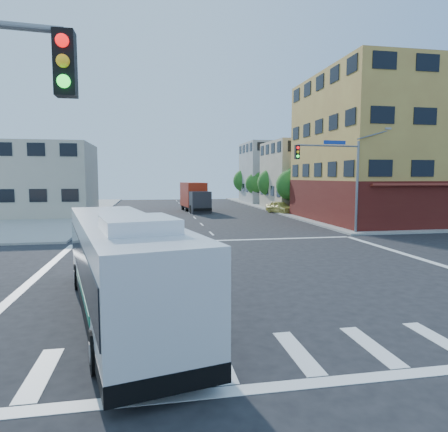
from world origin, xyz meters
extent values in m
plane|color=black|center=(0.00, 0.00, 0.00)|extent=(120.00, 120.00, 0.00)
cube|color=gray|center=(35.00, 35.00, 0.07)|extent=(50.00, 50.00, 0.15)
cube|color=gold|center=(20.00, 18.50, 7.00)|extent=(18.00, 15.00, 14.00)
cube|color=#501812|center=(20.00, 18.50, 2.00)|extent=(18.09, 15.08, 4.00)
cube|color=#C1AE93|center=(17.00, 34.00, 4.50)|extent=(12.00, 10.00, 9.00)
cube|color=#A9A9A4|center=(17.00, 48.00, 5.00)|extent=(12.00, 10.00, 10.00)
cube|color=#BCB29C|center=(-17.00, 30.00, 4.00)|extent=(12.00, 10.00, 8.00)
cylinder|color=slate|center=(10.80, 10.80, 3.50)|extent=(0.18, 0.18, 7.00)
cylinder|color=slate|center=(8.30, 10.55, 6.60)|extent=(5.01, 0.62, 0.12)
cube|color=black|center=(5.80, 10.30, 6.10)|extent=(0.32, 0.30, 1.00)
sphere|color=#FF0C0C|center=(5.80, 10.13, 6.40)|extent=(0.20, 0.20, 0.20)
sphere|color=yellow|center=(5.80, 10.13, 6.10)|extent=(0.20, 0.20, 0.20)
sphere|color=#19FF33|center=(5.80, 10.13, 5.80)|extent=(0.20, 0.20, 0.20)
cube|color=#153595|center=(8.80, 10.60, 6.85)|extent=(1.80, 0.22, 0.28)
cube|color=gray|center=(13.30, 11.05, 8.00)|extent=(0.50, 0.22, 0.14)
cube|color=black|center=(-5.80, -10.30, 6.10)|extent=(0.32, 0.30, 1.00)
sphere|color=#FF0C0C|center=(-5.80, -10.47, 6.40)|extent=(0.20, 0.20, 0.20)
sphere|color=yellow|center=(-5.80, -10.47, 6.10)|extent=(0.20, 0.20, 0.20)
sphere|color=#19FF33|center=(-5.80, -10.47, 5.80)|extent=(0.20, 0.20, 0.20)
cylinder|color=#3B2915|center=(11.80, 28.00, 0.96)|extent=(0.28, 0.28, 1.92)
sphere|color=#1A5518|center=(11.80, 28.00, 3.37)|extent=(3.60, 3.60, 3.60)
sphere|color=#1A5518|center=(12.20, 27.70, 4.27)|extent=(2.52, 2.52, 2.52)
cylinder|color=#3B2915|center=(11.80, 36.00, 1.00)|extent=(0.28, 0.28, 1.99)
sphere|color=#1A5518|center=(11.80, 36.00, 3.51)|extent=(3.80, 3.80, 3.80)
sphere|color=#1A5518|center=(12.20, 35.70, 4.46)|extent=(2.66, 2.66, 2.66)
cylinder|color=#3B2915|center=(11.80, 44.00, 0.94)|extent=(0.28, 0.28, 1.89)
sphere|color=#1A5518|center=(11.80, 44.00, 3.25)|extent=(3.40, 3.40, 3.40)
sphere|color=#1A5518|center=(12.20, 43.70, 4.10)|extent=(2.38, 2.38, 2.38)
cylinder|color=#3B2915|center=(11.80, 52.00, 1.01)|extent=(0.28, 0.28, 2.03)
sphere|color=#1A5518|center=(11.80, 52.00, 3.63)|extent=(4.00, 4.00, 4.00)
sphere|color=#1A5518|center=(12.20, 51.70, 4.63)|extent=(2.80, 2.80, 2.80)
cube|color=black|center=(-5.46, -4.44, 0.52)|extent=(4.86, 11.64, 0.43)
cube|color=silver|center=(-5.46, -4.44, 1.68)|extent=(4.85, 11.62, 2.70)
cube|color=black|center=(-5.46, -4.44, 1.85)|extent=(4.82, 11.29, 1.18)
cube|color=black|center=(-6.69, 1.05, 1.75)|extent=(2.18, 0.54, 1.28)
cube|color=#E5590C|center=(-6.70, 1.08, 2.70)|extent=(1.78, 0.44, 0.27)
cube|color=silver|center=(-5.46, -4.44, 2.97)|extent=(4.75, 11.38, 0.11)
cube|color=silver|center=(-4.84, -7.21, 3.20)|extent=(2.11, 2.40, 0.34)
cube|color=#086D48|center=(-6.54, -5.17, 0.99)|extent=(1.16, 5.09, 0.27)
cube|color=#086D48|center=(-4.17, -4.63, 0.99)|extent=(1.16, 5.09, 0.27)
cylinder|color=black|center=(-7.36, -1.14, 0.49)|extent=(0.49, 1.02, 0.98)
cylinder|color=#99999E|center=(-7.49, -1.17, 0.49)|extent=(0.14, 0.49, 0.49)
cylinder|color=black|center=(-5.15, -0.64, 0.49)|extent=(0.49, 1.02, 0.98)
cylinder|color=#99999E|center=(-5.02, -0.61, 0.49)|extent=(0.14, 0.49, 0.49)
cylinder|color=black|center=(-5.77, -8.23, 0.49)|extent=(0.49, 1.02, 0.98)
cylinder|color=#99999E|center=(-5.89, -8.26, 0.49)|extent=(0.14, 0.49, 0.49)
cylinder|color=black|center=(-3.56, -7.74, 0.49)|extent=(0.49, 1.02, 0.98)
cylinder|color=#99999E|center=(-3.43, -7.71, 0.49)|extent=(0.14, 0.49, 0.49)
cube|color=#26262B|center=(1.20, 30.01, 1.30)|extent=(2.53, 2.44, 2.60)
cube|color=black|center=(1.30, 29.07, 1.70)|extent=(2.10, 0.31, 1.00)
cube|color=#A4230F|center=(0.79, 33.79, 2.10)|extent=(3.00, 5.83, 3.00)
cube|color=black|center=(0.92, 32.60, 0.55)|extent=(3.06, 8.20, 0.30)
cylinder|color=black|center=(0.13, 30.10, 0.50)|extent=(0.39, 1.02, 1.00)
cylinder|color=black|center=(2.22, 30.33, 0.50)|extent=(0.39, 1.02, 1.00)
cylinder|color=black|center=(-0.18, 32.98, 0.50)|extent=(0.39, 1.02, 1.00)
cylinder|color=black|center=(1.91, 33.21, 0.50)|extent=(0.39, 1.02, 1.00)
cylinder|color=black|center=(-0.45, 35.47, 0.50)|extent=(0.39, 1.02, 1.00)
cylinder|color=black|center=(1.64, 35.70, 0.50)|extent=(0.39, 1.02, 1.00)
imported|color=#DFCE5F|center=(10.58, 28.33, 0.72)|extent=(2.89, 4.56, 1.45)
camera|label=1|loc=(-4.52, -17.06, 4.35)|focal=32.00mm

